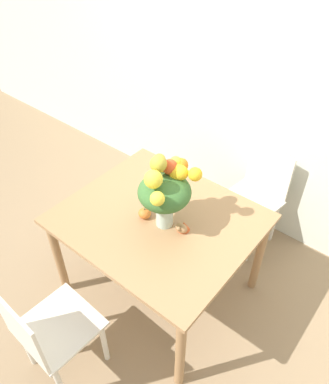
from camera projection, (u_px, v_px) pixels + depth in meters
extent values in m
plane|color=#8E7556|center=(160.00, 286.00, 2.92)|extent=(12.00, 12.00, 0.00)
cube|color=silver|center=(261.00, 72.00, 2.72)|extent=(8.00, 0.06, 2.70)
cube|color=#9E754C|center=(159.00, 219.00, 2.44)|extent=(1.22, 1.06, 0.03)
cylinder|color=#9E754C|center=(58.00, 258.00, 2.67)|extent=(0.06, 0.06, 0.73)
cylinder|color=#9E754C|center=(180.00, 353.00, 2.15)|extent=(0.06, 0.06, 0.73)
cylinder|color=#9E754C|center=(145.00, 192.00, 3.22)|extent=(0.06, 0.06, 0.73)
cylinder|color=#9E754C|center=(259.00, 255.00, 2.69)|extent=(0.06, 0.06, 0.73)
cylinder|color=#B2CCBC|center=(165.00, 212.00, 2.32)|extent=(0.11, 0.11, 0.20)
cylinder|color=silver|center=(165.00, 219.00, 2.36)|extent=(0.10, 0.10, 0.08)
cylinder|color=#38662D|center=(167.00, 209.00, 2.28)|extent=(0.01, 0.00, 0.27)
cylinder|color=#38662D|center=(167.00, 206.00, 2.30)|extent=(0.01, 0.01, 0.27)
cylinder|color=#38662D|center=(164.00, 205.00, 2.31)|extent=(0.01, 0.01, 0.27)
cylinder|color=#38662D|center=(161.00, 207.00, 2.29)|extent=(0.01, 0.01, 0.27)
cylinder|color=#38662D|center=(163.00, 209.00, 2.27)|extent=(0.01, 0.01, 0.27)
ellipsoid|color=#38662D|center=(165.00, 192.00, 2.21)|extent=(0.32, 0.32, 0.19)
sphere|color=yellow|center=(176.00, 162.00, 2.22)|extent=(0.07, 0.07, 0.07)
sphere|color=yellow|center=(153.00, 179.00, 2.05)|extent=(0.11, 0.11, 0.11)
sphere|color=yellow|center=(177.00, 172.00, 2.18)|extent=(0.10, 0.10, 0.10)
sphere|color=#D64C23|center=(170.00, 167.00, 2.17)|extent=(0.09, 0.09, 0.09)
sphere|color=yellow|center=(181.00, 173.00, 2.17)|extent=(0.09, 0.09, 0.09)
sphere|color=yellow|center=(195.00, 174.00, 2.14)|extent=(0.08, 0.08, 0.08)
sphere|color=#AD9E33|center=(158.00, 164.00, 2.10)|extent=(0.10, 0.10, 0.10)
sphere|color=orange|center=(181.00, 165.00, 2.24)|extent=(0.09, 0.09, 0.09)
sphere|color=#AD9E33|center=(159.00, 160.00, 2.16)|extent=(0.07, 0.07, 0.07)
sphere|color=yellow|center=(157.00, 199.00, 2.03)|extent=(0.08, 0.08, 0.08)
sphere|color=orange|center=(163.00, 168.00, 2.25)|extent=(0.08, 0.08, 0.08)
ellipsoid|color=orange|center=(145.00, 213.00, 2.41)|extent=(0.08, 0.08, 0.07)
cylinder|color=brown|center=(145.00, 209.00, 2.38)|extent=(0.01, 0.01, 0.01)
ellipsoid|color=#A87A4C|center=(182.00, 228.00, 2.31)|extent=(0.08, 0.06, 0.06)
cone|color=#C64C23|center=(184.00, 226.00, 2.32)|extent=(0.08, 0.08, 0.06)
sphere|color=#A87A4C|center=(178.00, 229.00, 2.28)|extent=(0.03, 0.03, 0.03)
cube|color=silver|center=(249.00, 202.00, 3.02)|extent=(0.48, 0.48, 0.02)
cylinder|color=silver|center=(217.00, 220.00, 3.18)|extent=(0.04, 0.04, 0.42)
cylinder|color=silver|center=(249.00, 243.00, 2.99)|extent=(0.04, 0.04, 0.42)
cylinder|color=silver|center=(242.00, 202.00, 3.35)|extent=(0.04, 0.04, 0.42)
cylinder|color=silver|center=(274.00, 222.00, 3.16)|extent=(0.04, 0.04, 0.42)
cube|color=silver|center=(269.00, 171.00, 2.99)|extent=(0.40, 0.07, 0.41)
cube|color=silver|center=(59.00, 326.00, 2.20)|extent=(0.44, 0.44, 0.02)
cylinder|color=silver|center=(104.00, 342.00, 2.36)|extent=(0.04, 0.04, 0.42)
cylinder|color=silver|center=(71.00, 310.00, 2.53)|extent=(0.04, 0.04, 0.42)
cylinder|color=silver|center=(60.00, 384.00, 2.17)|extent=(0.04, 0.04, 0.42)
cylinder|color=silver|center=(27.00, 346.00, 2.34)|extent=(0.04, 0.04, 0.42)
cube|color=silver|center=(20.00, 331.00, 1.95)|extent=(0.40, 0.03, 0.41)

